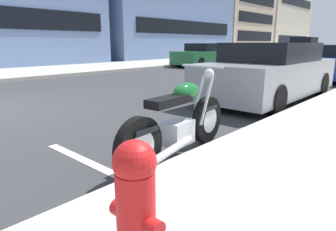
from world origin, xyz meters
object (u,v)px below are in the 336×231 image
crossing_truck (311,48)px  fire_hydrant (136,204)px  parked_car_far_down_curb (270,73)px  parked_motorcycle (179,123)px  car_opposite_curb (204,55)px

crossing_truck → fire_hydrant: (-29.83, -8.25, -0.34)m
parked_car_far_down_curb → fire_hydrant: 6.65m
parked_motorcycle → crossing_truck: 28.93m
parked_car_far_down_curb → fire_hydrant: parked_car_far_down_curb is taller
parked_motorcycle → fire_hydrant: bearing=-151.6°
parked_car_far_down_curb → fire_hydrant: bearing=-162.5°
parked_car_far_down_curb → crossing_truck: size_ratio=0.86×
parked_car_far_down_curb → parked_motorcycle: bearing=-169.8°
parked_car_far_down_curb → crossing_truck: crossing_truck is taller
parked_car_far_down_curb → car_opposite_curb: 11.24m
crossing_truck → car_opposite_curb: size_ratio=1.19×
parked_motorcycle → fire_hydrant: 2.14m
fire_hydrant → parked_motorcycle: bearing=33.7°
parked_motorcycle → car_opposite_curb: (12.64, 8.64, 0.21)m
crossing_truck → car_opposite_curb: crossing_truck is taller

